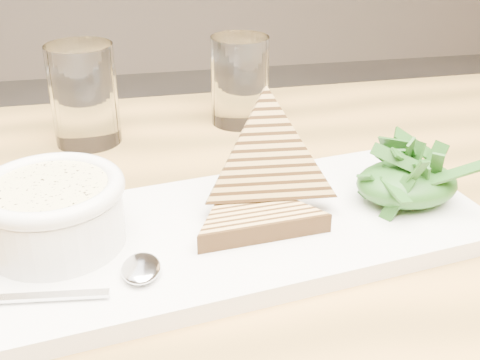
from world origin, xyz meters
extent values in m
cube|color=#B7833C|center=(0.07, 0.00, 0.72)|extent=(1.26, 0.86, 0.04)
cylinder|color=#B7833C|center=(0.65, 0.37, 0.35)|extent=(0.06, 0.06, 0.70)
cube|color=white|center=(0.16, 0.01, 0.75)|extent=(0.47, 0.27, 0.02)
cylinder|color=white|center=(0.00, 0.01, 0.78)|extent=(0.12, 0.12, 0.05)
cylinder|color=beige|center=(0.00, 0.01, 0.81)|extent=(0.10, 0.10, 0.01)
torus|color=white|center=(0.00, 0.01, 0.81)|extent=(0.12, 0.12, 0.01)
ellipsoid|color=#0E3D0C|center=(0.32, 0.02, 0.78)|extent=(0.10, 0.08, 0.04)
ellipsoid|color=silver|center=(0.06, -0.05, 0.76)|extent=(0.04, 0.05, 0.01)
cube|color=silver|center=(-0.01, -0.07, 0.76)|extent=(0.11, 0.02, 0.00)
cylinder|color=white|center=(0.01, 0.27, 0.80)|extent=(0.08, 0.08, 0.12)
cylinder|color=white|center=(0.21, 0.30, 0.80)|extent=(0.08, 0.08, 0.12)
camera|label=1|loc=(0.06, -0.45, 1.04)|focal=45.00mm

